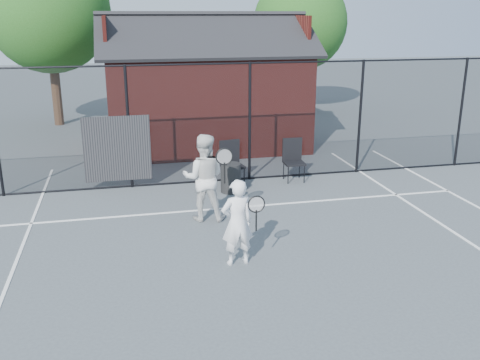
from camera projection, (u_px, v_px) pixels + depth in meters
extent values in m
plane|color=#484F52|center=(262.00, 269.00, 9.06)|extent=(80.00, 80.00, 0.00)
cube|color=white|center=(227.00, 208.00, 11.85)|extent=(11.00, 0.06, 0.01)
cube|color=white|center=(228.00, 210.00, 11.71)|extent=(0.06, 0.30, 0.01)
cylinder|color=black|center=(129.00, 128.00, 12.84)|extent=(0.07, 0.07, 3.00)
cylinder|color=black|center=(250.00, 122.00, 13.47)|extent=(0.07, 0.07, 3.00)
cylinder|color=black|center=(360.00, 117.00, 14.10)|extent=(0.07, 0.07, 3.00)
cylinder|color=black|center=(461.00, 113.00, 14.73)|extent=(0.07, 0.07, 3.00)
cylinder|color=black|center=(210.00, 64.00, 12.82)|extent=(22.00, 0.04, 0.04)
cylinder|color=black|center=(212.00, 181.00, 13.70)|extent=(22.00, 0.04, 0.04)
cube|color=black|center=(211.00, 124.00, 13.26)|extent=(22.00, 3.00, 0.01)
cube|color=black|center=(117.00, 149.00, 12.91)|extent=(1.60, 0.04, 1.60)
cube|color=#5E1B16|center=(205.00, 99.00, 17.09)|extent=(6.00, 4.00, 3.00)
cube|color=black|center=(209.00, 35.00, 15.55)|extent=(6.50, 2.36, 1.32)
cube|color=black|center=(199.00, 32.00, 17.41)|extent=(6.50, 2.36, 1.32)
cube|color=#5E1B16|center=(105.00, 34.00, 15.86)|extent=(0.10, 2.80, 1.06)
cube|color=#5E1B16|center=(295.00, 33.00, 17.10)|extent=(0.10, 2.80, 1.06)
cylinder|color=#332614|center=(56.00, 92.00, 20.30)|extent=(0.36, 0.36, 2.52)
sphere|color=#1E4F16|center=(48.00, 11.00, 19.42)|extent=(4.48, 4.48, 4.48)
cylinder|color=#332614|center=(298.00, 85.00, 23.37)|extent=(0.36, 0.36, 2.23)
sphere|color=#1E4F16|center=(300.00, 23.00, 22.59)|extent=(3.97, 3.97, 3.97)
imported|color=white|center=(237.00, 222.00, 9.03)|extent=(0.59, 0.42, 1.52)
torus|color=black|center=(256.00, 204.00, 8.67)|extent=(0.30, 0.02, 0.30)
cylinder|color=black|center=(256.00, 220.00, 8.76)|extent=(0.03, 0.03, 0.37)
imported|color=silver|center=(204.00, 178.00, 10.98)|extent=(1.01, 0.86, 1.82)
torus|color=black|center=(224.00, 156.00, 10.56)|extent=(0.36, 0.03, 0.36)
cylinder|color=black|center=(225.00, 173.00, 10.66)|extent=(0.03, 0.03, 0.44)
cube|color=black|center=(233.00, 164.00, 13.28)|extent=(0.61, 0.63, 1.09)
cube|color=black|center=(294.00, 161.00, 13.62)|extent=(0.52, 0.54, 1.06)
cylinder|color=#252525|center=(231.00, 178.00, 12.84)|extent=(0.49, 0.49, 0.71)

